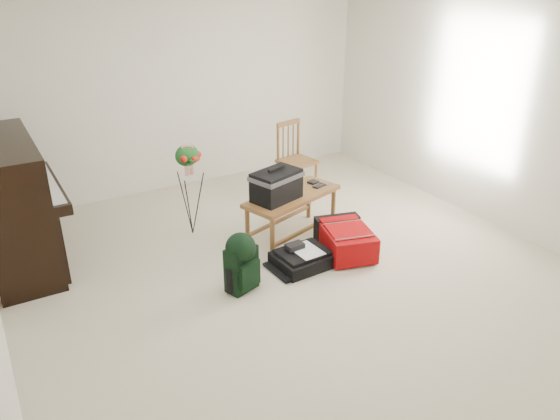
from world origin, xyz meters
TOP-DOWN VIEW (x-y plane):
  - floor at (0.00, 0.00)m, footprint 5.00×5.50m
  - wall_back at (0.00, 2.75)m, footprint 5.00×0.04m
  - wall_right at (2.50, 0.00)m, footprint 0.04×5.50m
  - piano at (-2.19, 1.60)m, footprint 0.71×1.50m
  - bench at (0.23, 0.76)m, footprint 1.17×0.74m
  - dining_chair at (1.06, 1.76)m, footprint 0.46×0.46m
  - red_suitcase at (0.65, 0.20)m, footprint 0.61×0.78m
  - black_duffel at (0.14, 0.15)m, footprint 0.56×0.46m
  - green_backpack at (-0.56, 0.08)m, footprint 0.32×0.30m
  - flower_stand at (-0.52, 1.35)m, footprint 0.36×0.36m

SIDE VIEW (x-z plane):
  - floor at x=0.00m, z-range -0.01..0.01m
  - black_duffel at x=0.14m, z-range -0.03..0.20m
  - red_suitcase at x=0.65m, z-range 0.01..0.30m
  - green_backpack at x=-0.56m, z-range 0.03..0.59m
  - dining_chair at x=1.06m, z-range -0.01..0.90m
  - flower_stand at x=-0.52m, z-range -0.01..1.03m
  - bench at x=0.23m, z-range 0.17..1.02m
  - piano at x=-2.19m, z-range -0.03..1.22m
  - wall_back at x=0.00m, z-range 0.00..2.50m
  - wall_right at x=2.50m, z-range 0.00..2.50m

